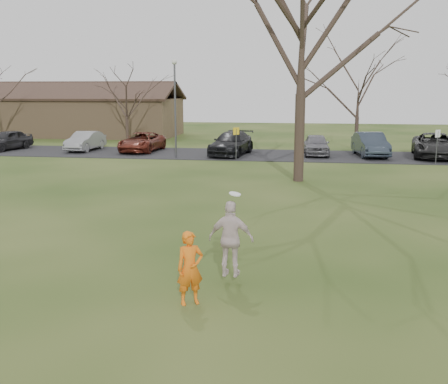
{
  "coord_description": "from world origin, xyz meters",
  "views": [
    {
      "loc": [
        2.31,
        -11.01,
        4.46
      ],
      "look_at": [
        0.0,
        4.0,
        1.5
      ],
      "focal_mm": 42.72,
      "sensor_mm": 36.0,
      "label": 1
    }
  ],
  "objects_px": {
    "car_2": "(142,142)",
    "car_5": "(370,144)",
    "car_4": "(316,145)",
    "big_tree": "(302,33)",
    "catching_play": "(231,239)",
    "building": "(73,115)",
    "player_defender": "(190,268)",
    "car_1": "(85,141)",
    "car_0": "(7,140)",
    "car_3": "(231,143)",
    "car_6": "(434,145)",
    "lamp_post": "(175,96)"
  },
  "relations": [
    {
      "from": "car_2",
      "to": "car_4",
      "type": "bearing_deg",
      "value": 2.31
    },
    {
      "from": "car_0",
      "to": "car_6",
      "type": "xyz_separation_m",
      "value": [
        29.95,
        0.2,
        0.06
      ]
    },
    {
      "from": "player_defender",
      "to": "car_3",
      "type": "relative_size",
      "value": 0.3
    },
    {
      "from": "car_0",
      "to": "big_tree",
      "type": "height_order",
      "value": "big_tree"
    },
    {
      "from": "car_6",
      "to": "lamp_post",
      "type": "xyz_separation_m",
      "value": [
        -16.61,
        -2.76,
        3.14
      ]
    },
    {
      "from": "lamp_post",
      "to": "car_1",
      "type": "bearing_deg",
      "value": 157.77
    },
    {
      "from": "car_3",
      "to": "big_tree",
      "type": "distance_m",
      "value": 12.4
    },
    {
      "from": "car_5",
      "to": "lamp_post",
      "type": "xyz_separation_m",
      "value": [
        -12.55,
        -2.79,
        3.15
      ]
    },
    {
      "from": "player_defender",
      "to": "lamp_post",
      "type": "distance_m",
      "value": 24.15
    },
    {
      "from": "player_defender",
      "to": "car_2",
      "type": "bearing_deg",
      "value": 80.41
    },
    {
      "from": "car_3",
      "to": "car_5",
      "type": "relative_size",
      "value": 1.11
    },
    {
      "from": "car_1",
      "to": "car_5",
      "type": "bearing_deg",
      "value": 2.17
    },
    {
      "from": "player_defender",
      "to": "car_5",
      "type": "xyz_separation_m",
      "value": [
        6.55,
        25.96,
        0.04
      ]
    },
    {
      "from": "car_4",
      "to": "lamp_post",
      "type": "relative_size",
      "value": 0.66
    },
    {
      "from": "player_defender",
      "to": "big_tree",
      "type": "distance_m",
      "value": 16.98
    },
    {
      "from": "car_3",
      "to": "catching_play",
      "type": "height_order",
      "value": "catching_play"
    },
    {
      "from": "car_3",
      "to": "big_tree",
      "type": "relative_size",
      "value": 0.38
    },
    {
      "from": "car_3",
      "to": "car_6",
      "type": "xyz_separation_m",
      "value": [
        13.28,
        0.59,
        0.02
      ]
    },
    {
      "from": "car_0",
      "to": "big_tree",
      "type": "relative_size",
      "value": 0.3
    },
    {
      "from": "car_1",
      "to": "player_defender",
      "type": "bearing_deg",
      "value": -59.86
    },
    {
      "from": "player_defender",
      "to": "car_0",
      "type": "relative_size",
      "value": 0.37
    },
    {
      "from": "car_1",
      "to": "building",
      "type": "height_order",
      "value": "building"
    },
    {
      "from": "car_2",
      "to": "car_5",
      "type": "bearing_deg",
      "value": 2.14
    },
    {
      "from": "player_defender",
      "to": "car_4",
      "type": "relative_size",
      "value": 0.38
    },
    {
      "from": "player_defender",
      "to": "building",
      "type": "height_order",
      "value": "building"
    },
    {
      "from": "car_4",
      "to": "car_2",
      "type": "bearing_deg",
      "value": 177.25
    },
    {
      "from": "car_2",
      "to": "catching_play",
      "type": "xyz_separation_m",
      "value": [
        9.93,
        -24.99,
        0.37
      ]
    },
    {
      "from": "car_5",
      "to": "building",
      "type": "relative_size",
      "value": 0.23
    },
    {
      "from": "building",
      "to": "big_tree",
      "type": "xyz_separation_m",
      "value": [
        22.0,
        -23.0,
        5.07
      ]
    },
    {
      "from": "car_1",
      "to": "car_4",
      "type": "xyz_separation_m",
      "value": [
        16.5,
        -0.17,
        0.01
      ]
    },
    {
      "from": "car_2",
      "to": "catching_play",
      "type": "relative_size",
      "value": 2.49
    },
    {
      "from": "car_0",
      "to": "car_1",
      "type": "distance_m",
      "value": 5.89
    },
    {
      "from": "player_defender",
      "to": "car_6",
      "type": "height_order",
      "value": "car_6"
    },
    {
      "from": "car_1",
      "to": "catching_play",
      "type": "distance_m",
      "value": 28.71
    },
    {
      "from": "car_3",
      "to": "building",
      "type": "bearing_deg",
      "value": 150.45
    },
    {
      "from": "car_4",
      "to": "big_tree",
      "type": "height_order",
      "value": "big_tree"
    },
    {
      "from": "catching_play",
      "to": "car_5",
      "type": "bearing_deg",
      "value": 76.65
    },
    {
      "from": "car_6",
      "to": "car_0",
      "type": "bearing_deg",
      "value": -171.46
    },
    {
      "from": "player_defender",
      "to": "car_4",
      "type": "xyz_separation_m",
      "value": [
        3.02,
        26.06,
        -0.04
      ]
    },
    {
      "from": "car_5",
      "to": "car_4",
      "type": "bearing_deg",
      "value": 171.6
    },
    {
      "from": "player_defender",
      "to": "building",
      "type": "xyz_separation_m",
      "value": [
        -20.0,
        38.67,
        1.15
      ]
    },
    {
      "from": "car_4",
      "to": "big_tree",
      "type": "distance_m",
      "value": 12.17
    },
    {
      "from": "car_6",
      "to": "building",
      "type": "relative_size",
      "value": 0.27
    },
    {
      "from": "building",
      "to": "lamp_post",
      "type": "bearing_deg",
      "value": -47.91
    },
    {
      "from": "car_0",
      "to": "building",
      "type": "height_order",
      "value": "building"
    },
    {
      "from": "player_defender",
      "to": "car_0",
      "type": "distance_m",
      "value": 32.2
    },
    {
      "from": "catching_play",
      "to": "car_2",
      "type": "bearing_deg",
      "value": 111.67
    },
    {
      "from": "player_defender",
      "to": "car_0",
      "type": "height_order",
      "value": "player_defender"
    },
    {
      "from": "car_3",
      "to": "big_tree",
      "type": "height_order",
      "value": "big_tree"
    },
    {
      "from": "catching_play",
      "to": "building",
      "type": "xyz_separation_m",
      "value": [
        -20.69,
        37.41,
        0.85
      ]
    }
  ]
}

